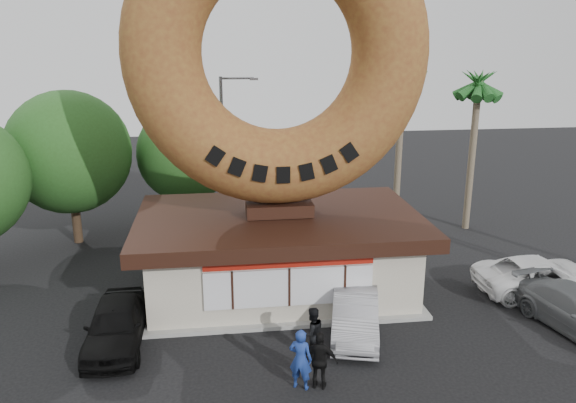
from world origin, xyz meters
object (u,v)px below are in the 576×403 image
(person_center, at_px, (312,333))
(car_silver, at_px, (355,313))
(car_black, at_px, (116,324))
(car_white, at_px, (541,276))
(street_lamp, at_px, (225,141))
(donut_shop, at_px, (279,250))
(giant_donut, at_px, (278,54))
(person_left, at_px, (301,359))
(person_right, at_px, (320,361))

(person_center, height_order, car_silver, person_center)
(car_black, distance_m, car_white, 16.54)
(person_center, bearing_deg, street_lamp, -102.72)
(car_silver, bearing_deg, donut_shop, 134.90)
(giant_donut, relative_size, car_black, 2.48)
(giant_donut, bearing_deg, street_lamp, 100.51)
(person_center, height_order, car_white, person_center)
(person_left, bearing_deg, street_lamp, -59.42)
(donut_shop, height_order, car_white, donut_shop)
(car_white, bearing_deg, donut_shop, 81.44)
(person_right, bearing_deg, car_silver, -101.47)
(car_black, bearing_deg, car_white, 6.46)
(person_left, bearing_deg, giant_donut, -66.53)
(person_left, distance_m, car_black, 6.60)
(donut_shop, bearing_deg, person_center, -84.86)
(person_center, bearing_deg, car_silver, -162.79)
(car_black, distance_m, car_silver, 8.18)
(person_left, bearing_deg, person_right, -162.48)
(street_lamp, distance_m, car_black, 14.63)
(giant_donut, height_order, person_right, giant_donut)
(donut_shop, relative_size, car_silver, 2.52)
(person_left, xyz_separation_m, person_center, (0.61, 1.56, -0.07))
(giant_donut, height_order, person_center, giant_donut)
(donut_shop, height_order, street_lamp, street_lamp)
(person_center, xyz_separation_m, car_silver, (1.78, 1.42, -0.15))
(person_center, xyz_separation_m, car_black, (-6.40, 1.62, -0.11))
(person_left, height_order, car_white, person_left)
(giant_donut, xyz_separation_m, street_lamp, (-1.86, 10.00, -4.97))
(giant_donut, bearing_deg, person_right, -86.47)
(person_left, distance_m, person_right, 0.58)
(person_right, relative_size, car_silver, 0.41)
(car_black, xyz_separation_m, car_white, (16.43, 1.96, -0.05))
(car_black, height_order, car_white, car_black)
(street_lamp, distance_m, car_silver, 14.82)
(donut_shop, bearing_deg, car_black, -149.24)
(person_left, bearing_deg, car_black, -4.04)
(car_silver, height_order, car_white, car_white)
(car_white, bearing_deg, person_center, 109.59)
(person_right, bearing_deg, donut_shop, -67.15)
(donut_shop, height_order, car_black, donut_shop)
(car_white, bearing_deg, car_silver, 104.61)
(giant_donut, distance_m, person_right, 10.93)
(street_lamp, relative_size, car_white, 1.52)
(street_lamp, height_order, person_left, street_lamp)
(giant_donut, xyz_separation_m, person_left, (-0.15, -6.73, -8.50))
(donut_shop, distance_m, person_left, 6.76)
(giant_donut, distance_m, car_white, 13.74)
(person_right, bearing_deg, street_lamp, -62.98)
(donut_shop, xyz_separation_m, car_black, (-5.94, -3.53, -0.99))
(donut_shop, relative_size, car_white, 2.12)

